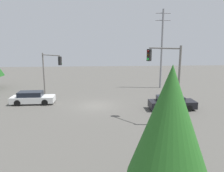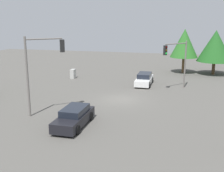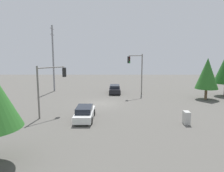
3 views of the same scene
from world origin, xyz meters
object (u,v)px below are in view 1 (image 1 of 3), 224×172
(traffic_signal_main, at_px, (50,67))
(sedan_white, at_px, (32,98))
(sedan_dark, at_px, (172,103))
(traffic_signal_cross, at_px, (166,71))

(traffic_signal_main, bearing_deg, sedan_white, -69.70)
(sedan_dark, distance_m, traffic_signal_main, 15.63)
(sedan_white, bearing_deg, sedan_dark, 77.88)
(sedan_white, xyz_separation_m, traffic_signal_cross, (13.12, -6.76, 3.80))
(sedan_dark, xyz_separation_m, traffic_signal_main, (-13.59, 7.06, 3.09))
(traffic_signal_main, bearing_deg, sedan_dark, 13.18)
(sedan_dark, relative_size, sedan_white, 1.00)
(sedan_dark, xyz_separation_m, sedan_white, (-15.02, 3.23, -0.01))
(sedan_dark, distance_m, traffic_signal_cross, 5.52)
(traffic_signal_main, bearing_deg, traffic_signal_cross, -1.54)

